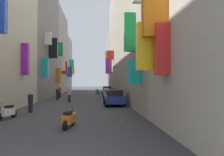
# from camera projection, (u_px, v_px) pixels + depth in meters

# --- Properties ---
(ground_plane) EXTENTS (140.00, 140.00, 0.00)m
(ground_plane) POSITION_uv_depth(u_px,v_px,m) (84.00, 97.00, 34.21)
(ground_plane) COLOR #38383D
(building_left_mid_a) EXTENTS (7.21, 14.75, 18.05)m
(building_left_mid_a) POSITION_uv_depth(u_px,v_px,m) (30.00, 37.00, 32.67)
(building_left_mid_a) COLOR slate
(building_left_mid_a) RESTS_ON ground
(building_left_mid_b) EXTENTS (7.31, 13.39, 17.10)m
(building_left_mid_b) POSITION_uv_depth(u_px,v_px,m) (49.00, 53.00, 46.69)
(building_left_mid_b) COLOR gray
(building_left_mid_b) RESTS_ON ground
(building_left_mid_c) EXTENTS (7.33, 10.31, 14.00)m
(building_left_mid_c) POSITION_uv_depth(u_px,v_px,m) (59.00, 64.00, 58.47)
(building_left_mid_c) COLOR #9E9384
(building_left_mid_c) RESTS_ON ground
(building_right_mid_a) EXTENTS (7.20, 36.24, 19.12)m
(building_right_mid_a) POSITION_uv_depth(u_px,v_px,m) (138.00, 32.00, 31.89)
(building_right_mid_a) COLOR #9E9384
(building_right_mid_a) RESTS_ON ground
(building_right_mid_b) EXTENTS (6.87, 14.99, 14.80)m
(building_right_mid_b) POSITION_uv_depth(u_px,v_px,m) (119.00, 63.00, 57.39)
(building_right_mid_b) COLOR gray
(building_right_mid_b) RESTS_ON ground
(parked_car_silver) EXTENTS (1.87, 4.46, 1.52)m
(parked_car_silver) POSITION_uv_depth(u_px,v_px,m) (107.00, 90.00, 40.98)
(parked_car_silver) COLOR #B7B7BC
(parked_car_silver) RESTS_ON ground
(parked_car_grey) EXTENTS (1.88, 4.42, 1.48)m
(parked_car_grey) POSITION_uv_depth(u_px,v_px,m) (110.00, 94.00, 29.46)
(parked_car_grey) COLOR slate
(parked_car_grey) RESTS_ON ground
(parked_car_blue) EXTENTS (1.98, 4.46, 1.56)m
(parked_car_blue) POSITION_uv_depth(u_px,v_px,m) (114.00, 97.00, 22.17)
(parked_car_blue) COLOR navy
(parked_car_blue) RESTS_ON ground
(scooter_white) EXTENTS (0.74, 1.78, 1.13)m
(scooter_white) POSITION_uv_depth(u_px,v_px,m) (7.00, 112.00, 13.87)
(scooter_white) COLOR silver
(scooter_white) RESTS_ON ground
(scooter_orange) EXTENTS (0.63, 1.96, 1.13)m
(scooter_orange) POSITION_uv_depth(u_px,v_px,m) (69.00, 118.00, 11.39)
(scooter_orange) COLOR orange
(scooter_orange) RESTS_ON ground
(scooter_silver) EXTENTS (0.69, 1.81, 1.13)m
(scooter_silver) POSITION_uv_depth(u_px,v_px,m) (97.00, 91.00, 42.84)
(scooter_silver) COLOR #ADADB2
(scooter_silver) RESTS_ON ground
(pedestrian_crossing) EXTENTS (0.53, 0.53, 1.80)m
(pedestrian_crossing) POSITION_uv_depth(u_px,v_px,m) (69.00, 95.00, 24.93)
(pedestrian_crossing) COLOR #242424
(pedestrian_crossing) RESTS_ON ground
(pedestrian_near_left) EXTENTS (0.40, 0.40, 1.59)m
(pedestrian_near_left) POSITION_uv_depth(u_px,v_px,m) (57.00, 94.00, 28.64)
(pedestrian_near_left) COLOR black
(pedestrian_near_left) RESTS_ON ground
(pedestrian_near_right) EXTENTS (0.45, 0.45, 1.75)m
(pedestrian_near_right) POSITION_uv_depth(u_px,v_px,m) (60.00, 92.00, 31.86)
(pedestrian_near_right) COLOR black
(pedestrian_near_right) RESTS_ON ground
(pedestrian_mid_street) EXTENTS (0.54, 0.54, 1.60)m
(pedestrian_mid_street) POSITION_uv_depth(u_px,v_px,m) (30.00, 102.00, 16.77)
(pedestrian_mid_street) COLOR black
(pedestrian_mid_street) RESTS_ON ground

